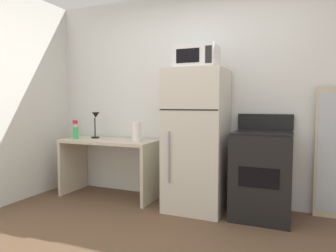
{
  "coord_description": "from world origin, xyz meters",
  "views": [
    {
      "loc": [
        1.01,
        -2.0,
        1.21
      ],
      "look_at": [
        -0.28,
        1.1,
        0.97
      ],
      "focal_mm": 32.43,
      "sensor_mm": 36.0,
      "label": 1
    }
  ],
  "objects_px": {
    "desk_lamp": "(96,121)",
    "spray_bottle": "(76,132)",
    "microwave": "(197,58)",
    "oven_range": "(262,174)",
    "refrigerator": "(197,140)",
    "desk": "(110,156)",
    "paper_towel_roll": "(137,132)"
  },
  "relations": [
    {
      "from": "paper_towel_roll",
      "to": "desk",
      "type": "bearing_deg",
      "value": 172.89
    },
    {
      "from": "desk_lamp",
      "to": "oven_range",
      "type": "xyz_separation_m",
      "value": [
        2.17,
        -0.06,
        -0.52
      ]
    },
    {
      "from": "refrigerator",
      "to": "oven_range",
      "type": "relative_size",
      "value": 1.46
    },
    {
      "from": "oven_range",
      "to": "paper_towel_roll",
      "type": "bearing_deg",
      "value": -178.44
    },
    {
      "from": "desk_lamp",
      "to": "refrigerator",
      "type": "distance_m",
      "value": 1.47
    },
    {
      "from": "desk",
      "to": "microwave",
      "type": "bearing_deg",
      "value": -2.55
    },
    {
      "from": "desk",
      "to": "refrigerator",
      "type": "relative_size",
      "value": 0.78
    },
    {
      "from": "spray_bottle",
      "to": "paper_towel_roll",
      "type": "distance_m",
      "value": 0.88
    },
    {
      "from": "paper_towel_roll",
      "to": "refrigerator",
      "type": "distance_m",
      "value": 0.77
    },
    {
      "from": "spray_bottle",
      "to": "refrigerator",
      "type": "distance_m",
      "value": 1.64
    },
    {
      "from": "oven_range",
      "to": "spray_bottle",
      "type": "bearing_deg",
      "value": -177.16
    },
    {
      "from": "microwave",
      "to": "oven_range",
      "type": "relative_size",
      "value": 0.42
    },
    {
      "from": "desk",
      "to": "spray_bottle",
      "type": "bearing_deg",
      "value": -163.84
    },
    {
      "from": "spray_bottle",
      "to": "paper_towel_roll",
      "type": "bearing_deg",
      "value": 5.01
    },
    {
      "from": "spray_bottle",
      "to": "microwave",
      "type": "relative_size",
      "value": 0.54
    },
    {
      "from": "desk",
      "to": "oven_range",
      "type": "xyz_separation_m",
      "value": [
        1.91,
        -0.01,
        -0.06
      ]
    },
    {
      "from": "desk_lamp",
      "to": "microwave",
      "type": "bearing_deg",
      "value": -4.01
    },
    {
      "from": "microwave",
      "to": "refrigerator",
      "type": "bearing_deg",
      "value": 90.32
    },
    {
      "from": "desk",
      "to": "desk_lamp",
      "type": "bearing_deg",
      "value": 169.32
    },
    {
      "from": "desk",
      "to": "paper_towel_roll",
      "type": "relative_size",
      "value": 5.24
    },
    {
      "from": "refrigerator",
      "to": "microwave",
      "type": "bearing_deg",
      "value": -89.68
    },
    {
      "from": "refrigerator",
      "to": "microwave",
      "type": "distance_m",
      "value": 0.93
    },
    {
      "from": "desk",
      "to": "oven_range",
      "type": "distance_m",
      "value": 1.91
    },
    {
      "from": "paper_towel_roll",
      "to": "microwave",
      "type": "relative_size",
      "value": 0.52
    },
    {
      "from": "desk_lamp",
      "to": "spray_bottle",
      "type": "distance_m",
      "value": 0.3
    },
    {
      "from": "desk_lamp",
      "to": "microwave",
      "type": "height_order",
      "value": "microwave"
    },
    {
      "from": "desk_lamp",
      "to": "refrigerator",
      "type": "relative_size",
      "value": 0.22
    },
    {
      "from": "refrigerator",
      "to": "desk_lamp",
      "type": "bearing_deg",
      "value": 176.82
    },
    {
      "from": "spray_bottle",
      "to": "desk",
      "type": "bearing_deg",
      "value": 16.16
    },
    {
      "from": "microwave",
      "to": "oven_range",
      "type": "height_order",
      "value": "microwave"
    },
    {
      "from": "desk",
      "to": "desk_lamp",
      "type": "distance_m",
      "value": 0.53
    },
    {
      "from": "desk_lamp",
      "to": "spray_bottle",
      "type": "xyz_separation_m",
      "value": [
        -0.19,
        -0.18,
        -0.14
      ]
    }
  ]
}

